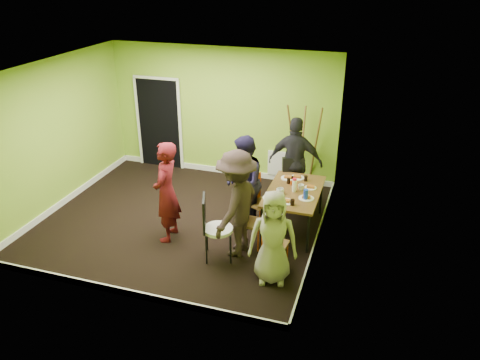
# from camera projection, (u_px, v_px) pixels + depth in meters

# --- Properties ---
(ground) EXTENTS (5.00, 5.00, 0.00)m
(ground) POSITION_uv_depth(u_px,v_px,m) (183.00, 220.00, 8.67)
(ground) COLOR black
(ground) RESTS_ON ground
(room_walls) EXTENTS (5.04, 4.54, 2.82)m
(room_walls) POSITION_uv_depth(u_px,v_px,m) (180.00, 170.00, 8.29)
(room_walls) COLOR #89BB30
(room_walls) RESTS_ON ground
(dining_table) EXTENTS (0.90, 1.50, 0.75)m
(dining_table) POSITION_uv_depth(u_px,v_px,m) (294.00, 193.00, 8.12)
(dining_table) COLOR black
(dining_table) RESTS_ON ground
(chair_left_far) EXTENTS (0.52, 0.52, 0.95)m
(chair_left_far) POSITION_uv_depth(u_px,v_px,m) (258.00, 198.00, 8.31)
(chair_left_far) COLOR #C24812
(chair_left_far) RESTS_ON ground
(chair_left_near) EXTENTS (0.39, 0.39, 0.93)m
(chair_left_near) POSITION_uv_depth(u_px,v_px,m) (247.00, 217.00, 7.72)
(chair_left_near) COLOR #C24812
(chair_left_near) RESTS_ON ground
(chair_back_end) EXTENTS (0.54, 0.59, 1.00)m
(chair_back_end) POSITION_uv_depth(u_px,v_px,m) (293.00, 173.00, 8.84)
(chair_back_end) COLOR #C24812
(chair_back_end) RESTS_ON ground
(chair_front_end) EXTENTS (0.38, 0.39, 0.86)m
(chair_front_end) POSITION_uv_depth(u_px,v_px,m) (274.00, 242.00, 7.10)
(chair_front_end) COLOR #C24812
(chair_front_end) RESTS_ON ground
(chair_bentwood) EXTENTS (0.55, 0.54, 1.08)m
(chair_bentwood) POSITION_uv_depth(u_px,v_px,m) (213.00, 225.00, 7.34)
(chair_bentwood) COLOR black
(chair_bentwood) RESTS_ON ground
(easel) EXTENTS (0.72, 0.68, 1.81)m
(easel) POSITION_uv_depth(u_px,v_px,m) (303.00, 148.00, 9.54)
(easel) COLOR brown
(easel) RESTS_ON ground
(plate_near_left) EXTENTS (0.26, 0.26, 0.01)m
(plate_near_left) POSITION_uv_depth(u_px,v_px,m) (288.00, 178.00, 8.54)
(plate_near_left) COLOR white
(plate_near_left) RESTS_ON dining_table
(plate_near_right) EXTENTS (0.25, 0.25, 0.01)m
(plate_near_right) POSITION_uv_depth(u_px,v_px,m) (270.00, 198.00, 7.83)
(plate_near_right) COLOR white
(plate_near_right) RESTS_ON dining_table
(plate_far_back) EXTENTS (0.26, 0.26, 0.01)m
(plate_far_back) POSITION_uv_depth(u_px,v_px,m) (297.00, 178.00, 8.56)
(plate_far_back) COLOR white
(plate_far_back) RESTS_ON dining_table
(plate_far_front) EXTENTS (0.26, 0.26, 0.01)m
(plate_far_front) POSITION_uv_depth(u_px,v_px,m) (286.00, 202.00, 7.70)
(plate_far_front) COLOR white
(plate_far_front) RESTS_ON dining_table
(plate_wall_back) EXTENTS (0.21, 0.21, 0.01)m
(plate_wall_back) POSITION_uv_depth(u_px,v_px,m) (311.00, 188.00, 8.18)
(plate_wall_back) COLOR white
(plate_wall_back) RESTS_ON dining_table
(plate_wall_front) EXTENTS (0.26, 0.26, 0.01)m
(plate_wall_front) POSITION_uv_depth(u_px,v_px,m) (306.00, 198.00, 7.82)
(plate_wall_front) COLOR white
(plate_wall_front) RESTS_ON dining_table
(thermos) EXTENTS (0.08, 0.08, 0.21)m
(thermos) POSITION_uv_depth(u_px,v_px,m) (294.00, 186.00, 8.03)
(thermos) COLOR white
(thermos) RESTS_ON dining_table
(blue_bottle) EXTENTS (0.08, 0.08, 0.18)m
(blue_bottle) POSITION_uv_depth(u_px,v_px,m) (306.00, 194.00, 7.76)
(blue_bottle) COLOR #1838B5
(blue_bottle) RESTS_ON dining_table
(orange_bottle) EXTENTS (0.04, 0.04, 0.08)m
(orange_bottle) POSITION_uv_depth(u_px,v_px,m) (291.00, 183.00, 8.27)
(orange_bottle) COLOR #C24812
(orange_bottle) RESTS_ON dining_table
(glass_mid) EXTENTS (0.06, 0.06, 0.10)m
(glass_mid) POSITION_uv_depth(u_px,v_px,m) (289.00, 181.00, 8.33)
(glass_mid) COLOR black
(glass_mid) RESTS_ON dining_table
(glass_back) EXTENTS (0.06, 0.06, 0.10)m
(glass_back) POSITION_uv_depth(u_px,v_px,m) (306.00, 178.00, 8.43)
(glass_back) COLOR black
(glass_back) RESTS_ON dining_table
(glass_front) EXTENTS (0.07, 0.07, 0.10)m
(glass_front) POSITION_uv_depth(u_px,v_px,m) (292.00, 202.00, 7.60)
(glass_front) COLOR black
(glass_front) RESTS_ON dining_table
(cup_a) EXTENTS (0.13, 0.13, 0.10)m
(cup_a) POSITION_uv_depth(u_px,v_px,m) (280.00, 191.00, 7.96)
(cup_a) COLOR white
(cup_a) RESTS_ON dining_table
(cup_b) EXTENTS (0.11, 0.11, 0.10)m
(cup_b) POSITION_uv_depth(u_px,v_px,m) (301.00, 187.00, 8.10)
(cup_b) COLOR white
(cup_b) RESTS_ON dining_table
(person_standing) EXTENTS (0.48, 0.68, 1.75)m
(person_standing) POSITION_uv_depth(u_px,v_px,m) (166.00, 192.00, 7.76)
(person_standing) COLOR #530E13
(person_standing) RESTS_ON ground
(person_left_far) EXTENTS (0.78, 0.93, 1.68)m
(person_left_far) POSITION_uv_depth(u_px,v_px,m) (244.00, 182.00, 8.18)
(person_left_far) COLOR #191432
(person_left_far) RESTS_ON ground
(person_left_near) EXTENTS (0.82, 1.23, 1.78)m
(person_left_near) POSITION_uv_depth(u_px,v_px,m) (237.00, 204.00, 7.35)
(person_left_near) COLOR black
(person_left_near) RESTS_ON ground
(person_back_end) EXTENTS (1.04, 0.45, 1.76)m
(person_back_end) POSITION_uv_depth(u_px,v_px,m) (295.00, 162.00, 8.90)
(person_back_end) COLOR black
(person_back_end) RESTS_ON ground
(person_front_end) EXTENTS (0.80, 0.61, 1.46)m
(person_front_end) POSITION_uv_depth(u_px,v_px,m) (273.00, 238.00, 6.75)
(person_front_end) COLOR gray
(person_front_end) RESTS_ON ground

